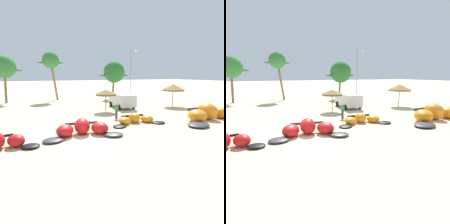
{
  "view_description": "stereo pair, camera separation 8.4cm",
  "coord_description": "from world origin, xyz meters",
  "views": [
    {
      "loc": [
        -3.25,
        -13.46,
        4.39
      ],
      "look_at": [
        4.02,
        2.0,
        1.0
      ],
      "focal_mm": 30.31,
      "sensor_mm": 36.0,
      "label": 1
    },
    {
      "loc": [
        -3.17,
        -13.49,
        4.39
      ],
      "look_at": [
        4.02,
        2.0,
        1.0
      ],
      "focal_mm": 30.31,
      "sensor_mm": 36.0,
      "label": 2
    }
  ],
  "objects": [
    {
      "name": "beach_umbrella_near_van",
      "position": [
        5.65,
        7.18,
        2.3
      ],
      "size": [
        2.56,
        2.56,
        2.65
      ],
      "color": "brown",
      "rests_on": "ground"
    },
    {
      "name": "parked_van",
      "position": [
        8.72,
        8.97,
        1.09
      ],
      "size": [
        2.53,
        4.97,
        1.84
      ],
      "color": "silver",
      "rests_on": "ground"
    },
    {
      "name": "ground_plane",
      "position": [
        0.0,
        0.0,
        0.0
      ],
      "size": [
        260.0,
        260.0,
        0.0
      ],
      "primitive_type": "plane",
      "color": "beige"
    },
    {
      "name": "beach_umbrella_middle",
      "position": [
        15.67,
        6.77,
        2.63
      ],
      "size": [
        3.15,
        3.15,
        3.1
      ],
      "color": "brown",
      "rests_on": "ground"
    },
    {
      "name": "lamppost_west_center",
      "position": [
        19.29,
        24.35,
        5.42
      ],
      "size": [
        1.71,
        0.24,
        9.76
      ],
      "color": "gray",
      "rests_on": "ground"
    },
    {
      "name": "palm_left_of_gap",
      "position": [
        -5.54,
        20.37,
        5.5
      ],
      "size": [
        5.11,
        3.41,
        7.27
      ],
      "color": "brown",
      "rests_on": "ground"
    },
    {
      "name": "kite_left_of_center",
      "position": [
        0.5,
        -0.43,
        0.46
      ],
      "size": [
        5.87,
        3.11,
        1.19
      ],
      "color": "#333338",
      "rests_on": "ground"
    },
    {
      "name": "person_near_kites",
      "position": [
        5.15,
        3.33,
        0.82
      ],
      "size": [
        0.36,
        0.24,
        1.62
      ],
      "color": "#383842",
      "rests_on": "ground"
    },
    {
      "name": "palm_center_right",
      "position": [
        12.27,
        18.64,
        4.8
      ],
      "size": [
        5.87,
        3.92,
        6.8
      ],
      "color": "#7F6647",
      "rests_on": "ground"
    },
    {
      "name": "kite_center",
      "position": [
        5.92,
        0.9,
        0.34
      ],
      "size": [
        5.32,
        2.64,
        0.89
      ],
      "color": "black",
      "rests_on": "ground"
    },
    {
      "name": "palm_center_left",
      "position": [
        1.41,
        20.72,
        6.64
      ],
      "size": [
        4.2,
        2.8,
        8.18
      ],
      "color": "#7F6647",
      "rests_on": "ground"
    },
    {
      "name": "kite_right_of_center",
      "position": [
        13.24,
        -1.19,
        0.61
      ],
      "size": [
        8.6,
        3.94,
        1.6
      ],
      "color": "#333338",
      "rests_on": "ground"
    }
  ]
}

